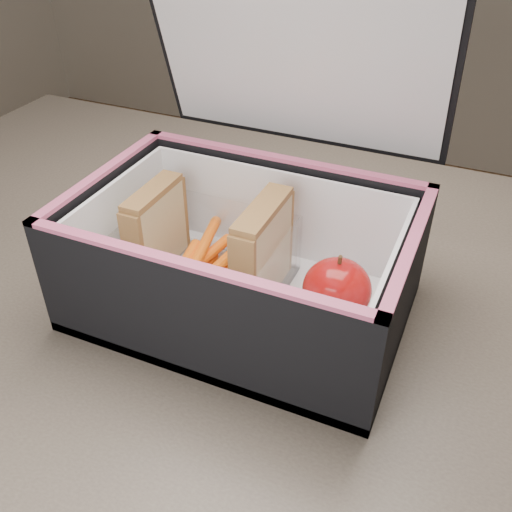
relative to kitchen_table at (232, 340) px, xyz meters
The scene contains 8 objects.
kitchen_table is the anchor object (origin of this frame).
lunch_bag 0.17m from the kitchen_table, 39.96° to the right, with size 0.33×0.29×0.33m.
plastic_tub 0.14m from the kitchen_table, 124.46° to the right, with size 0.17×0.12×0.07m, color white, non-canonical shape.
sandwich_left 0.18m from the kitchen_table, 165.23° to the right, with size 0.02×0.09×0.10m.
sandwich_right 0.17m from the kitchen_table, 22.46° to the right, with size 0.03×0.10×0.11m.
carrot_sticks 0.13m from the kitchen_table, 138.40° to the right, with size 0.06×0.16×0.03m.
paper_napkin 0.17m from the kitchen_table, ahead, with size 0.08×0.08×0.01m, color white.
red_apple 0.20m from the kitchen_table, 12.34° to the right, with size 0.09×0.09×0.07m.
Camera 1 is at (0.23, -0.45, 1.15)m, focal length 40.00 mm.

